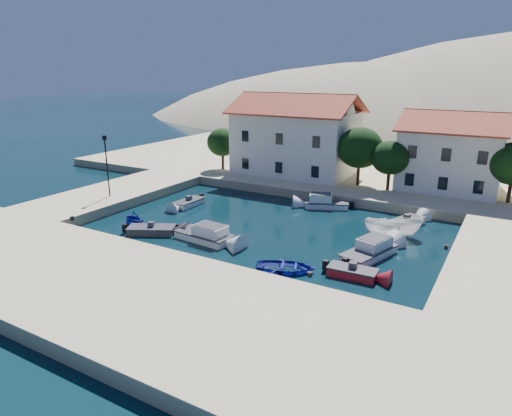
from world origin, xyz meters
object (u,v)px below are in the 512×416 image
(lamppost, at_px, (106,160))
(cabin_cruiser_south, at_px, (204,235))
(building_mid, at_px, (452,150))
(boat_east, at_px, (393,237))
(rowboat_south, at_px, (286,271))
(building_left, at_px, (296,133))
(cabin_cruiser_east, at_px, (369,251))

(lamppost, xyz_separation_m, cabin_cruiser_south, (14.33, -3.21, -4.28))
(building_mid, bearing_deg, boat_east, -97.00)
(lamppost, height_order, rowboat_south, lamppost)
(building_mid, bearing_deg, cabin_cruiser_south, -122.08)
(building_left, relative_size, rowboat_south, 3.56)
(cabin_cruiser_east, xyz_separation_m, boat_east, (0.46, 5.33, -0.48))
(building_mid, xyz_separation_m, boat_east, (-1.92, -15.63, -5.22))
(building_left, distance_m, boat_east, 22.54)
(lamppost, distance_m, cabin_cruiser_east, 27.46)
(building_left, relative_size, lamppost, 2.36)
(cabin_cruiser_east, bearing_deg, building_mid, 10.04)
(rowboat_south, bearing_deg, lamppost, 56.59)
(lamppost, distance_m, cabin_cruiser_south, 15.29)
(lamppost, relative_size, boat_east, 1.29)
(building_left, bearing_deg, rowboat_south, -65.78)
(lamppost, height_order, cabin_cruiser_east, lamppost)
(building_left, distance_m, cabin_cruiser_south, 24.01)
(lamppost, relative_size, cabin_cruiser_east, 1.16)
(rowboat_south, bearing_deg, cabin_cruiser_east, -59.97)
(building_left, height_order, boat_east, building_left)
(building_left, xyz_separation_m, cabin_cruiser_south, (2.83, -23.21, -5.46))
(building_left, height_order, building_mid, building_left)
(lamppost, xyz_separation_m, boat_east, (27.58, 5.37, -4.75))
(boat_east, bearing_deg, cabin_cruiser_east, 151.50)
(building_left, distance_m, lamppost, 23.10)
(cabin_cruiser_south, height_order, cabin_cruiser_east, same)
(cabin_cruiser_east, distance_m, boat_east, 5.37)
(boat_east, bearing_deg, building_left, 24.09)
(building_left, xyz_separation_m, rowboat_south, (11.33, -25.19, -5.94))
(building_mid, relative_size, boat_east, 2.17)
(boat_east, bearing_deg, building_mid, -30.62)
(cabin_cruiser_south, bearing_deg, cabin_cruiser_east, 19.61)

